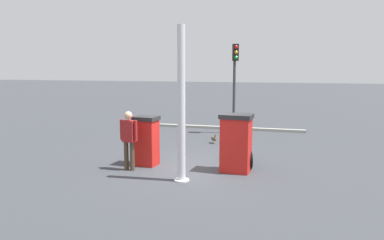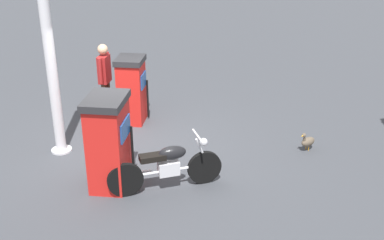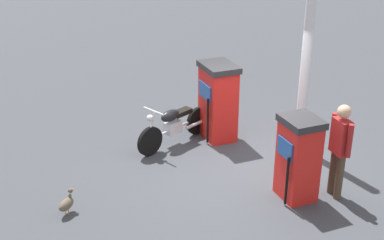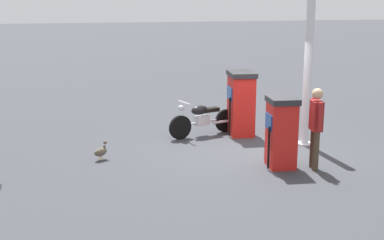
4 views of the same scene
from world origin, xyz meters
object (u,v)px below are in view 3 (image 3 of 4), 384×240
at_px(motorcycle_near_pump, 174,125).
at_px(wandering_duck, 66,204).
at_px(fuel_pump_near, 218,101).
at_px(canopy_support_pole, 306,59).
at_px(attendant_person, 340,145).
at_px(fuel_pump_far, 298,158).

height_order(motorcycle_near_pump, wandering_duck, motorcycle_near_pump).
bearing_deg(fuel_pump_near, canopy_support_pole, 134.96).
height_order(motorcycle_near_pump, attendant_person, attendant_person).
distance_m(attendant_person, canopy_support_pole, 2.07).
relative_size(fuel_pump_far, canopy_support_pole, 0.37).
xyz_separation_m(attendant_person, wandering_duck, (4.30, -1.59, -0.79)).
height_order(fuel_pump_near, canopy_support_pole, canopy_support_pole).
xyz_separation_m(fuel_pump_near, motorcycle_near_pump, (0.99, -0.11, -0.39)).
relative_size(fuel_pump_far, motorcycle_near_pump, 0.78).
relative_size(motorcycle_near_pump, wandering_duck, 4.65).
distance_m(fuel_pump_near, wandering_duck, 3.97).
bearing_deg(attendant_person, canopy_support_pole, -108.78).
height_order(fuel_pump_near, attendant_person, attendant_person).
height_order(wandering_duck, canopy_support_pole, canopy_support_pole).
relative_size(fuel_pump_near, fuel_pump_far, 1.10).
distance_m(fuel_pump_far, canopy_support_pole, 2.24).
bearing_deg(canopy_support_pole, wandering_duck, 1.89).
bearing_deg(canopy_support_pole, motorcycle_near_pump, -31.11).
bearing_deg(attendant_person, fuel_pump_far, -23.83).
height_order(fuel_pump_far, motorcycle_near_pump, fuel_pump_far).
height_order(fuel_pump_far, wandering_duck, fuel_pump_far).
bearing_deg(fuel_pump_far, fuel_pump_near, -90.01).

